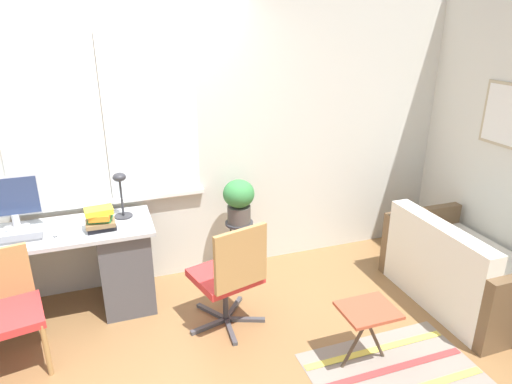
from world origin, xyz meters
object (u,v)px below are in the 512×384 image
folding_stool (368,315)px  mouse (55,234)px  keyboard (11,240)px  plant_stand (239,229)px  couch_loveseat (462,272)px  potted_plant (239,199)px  office_chair_swivel (230,275)px  desk_lamp (120,188)px  book_stack (100,219)px  monitor (12,202)px  desk_chair_wooden (5,308)px

folding_stool → mouse: bearing=148.9°
keyboard → plant_stand: bearing=5.4°
couch_loveseat → potted_plant: (-1.68, 0.99, 0.52)m
office_chair_swivel → potted_plant: bearing=-127.9°
keyboard → couch_loveseat: 3.61m
office_chair_swivel → folding_stool: (0.77, -0.70, -0.07)m
keyboard → mouse: bearing=-3.2°
desk_lamp → couch_loveseat: (2.67, -1.00, -0.75)m
office_chair_swivel → potted_plant: 0.81m
book_stack → office_chair_swivel: size_ratio=0.25×
mouse → potted_plant: bearing=7.1°
plant_stand → folding_stool: 1.47m
mouse → desk_lamp: size_ratio=0.16×
office_chair_swivel → folding_stool: size_ratio=2.01×
couch_loveseat → keyboard: bearing=76.8°
desk_lamp → potted_plant: size_ratio=0.94×
keyboard → book_stack: (0.63, -0.01, 0.08)m
mouse → office_chair_swivel: bearing=-22.3°
book_stack → plant_stand: 1.24m
mouse → office_chair_swivel: office_chair_swivel is taller
plant_stand → keyboard: bearing=-174.6°
desk_lamp → folding_stool: size_ratio=0.83×
monitor → couch_loveseat: monitor is taller
desk_chair_wooden → plant_stand: size_ratio=1.46×
monitor → book_stack: size_ratio=1.88×
keyboard → plant_stand: 1.83m
monitor → desk_chair_wooden: 0.82m
desk_lamp → office_chair_swivel: bearing=-44.8°
desk_chair_wooden → office_chair_swivel: size_ratio=0.90×
desk_chair_wooden → keyboard: bearing=74.0°
book_stack → couch_loveseat: bearing=-15.8°
keyboard → desk_chair_wooden: bearing=-95.8°
desk_chair_wooden → folding_stool: desk_chair_wooden is taller
mouse → potted_plant: size_ratio=0.15×
keyboard → folding_stool: keyboard is taller
potted_plant → folding_stool: bearing=-70.7°
monitor → plant_stand: bearing=-2.1°
plant_stand → book_stack: bearing=-171.2°
keyboard → desk_chair_wooden: size_ratio=0.53×
potted_plant → keyboard: bearing=-174.6°
office_chair_swivel → couch_loveseat: office_chair_swivel is taller
plant_stand → office_chair_swivel: bearing=-113.0°
monitor → couch_loveseat: 3.69m
book_stack → folding_stool: bearing=-36.0°
keyboard → couch_loveseat: bearing=-13.2°
mouse → desk_chair_wooden: 0.60m
office_chair_swivel → couch_loveseat: (1.97, -0.30, -0.20)m
book_stack → folding_stool: (1.66, -1.20, -0.45)m
desk_chair_wooden → potted_plant: (1.84, 0.56, 0.34)m
monitor → desk_lamp: size_ratio=1.12×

